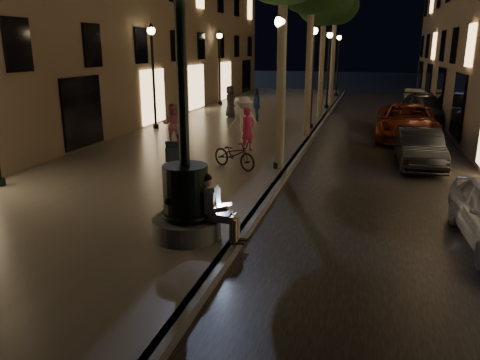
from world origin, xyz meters
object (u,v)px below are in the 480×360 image
(seated_man_laptop, at_px, (215,206))
(pedestrian_pink, at_px, (172,124))
(stroller, at_px, (176,153))
(pedestrian_white, at_px, (244,119))
(tree_third, at_px, (324,3))
(lamp_left_c, at_px, (220,58))
(bicycle, at_px, (234,154))
(lamp_left_b, at_px, (153,63))
(lamp_curb_c, at_px, (329,59))
(lamp_curb_b, at_px, (313,63))
(car_rear, at_px, (423,109))
(car_fifth, at_px, (415,99))
(fountain_lamppost, at_px, (186,189))
(pedestrian_red, at_px, (248,130))
(car_second, at_px, (419,148))
(car_third, at_px, (406,122))
(lamp_curb_d, at_px, (338,57))
(lamp_curb_a, at_px, (280,71))
(pedestrian_dark, at_px, (230,102))
(tree_far, at_px, (335,7))
(pedestrian_blue, at_px, (256,105))

(seated_man_laptop, distance_m, pedestrian_pink, 9.93)
(stroller, xyz_separation_m, pedestrian_white, (0.85, 5.09, 0.37))
(tree_third, relative_size, lamp_left_c, 1.50)
(bicycle, bearing_deg, lamp_left_b, 69.78)
(tree_third, height_order, lamp_curb_c, tree_third)
(tree_third, xyz_separation_m, bicycle, (-1.33, -12.38, -5.48))
(lamp_curb_b, bearing_deg, lamp_curb_c, 90.00)
(car_rear, relative_size, pedestrian_pink, 3.16)
(car_fifth, distance_m, pedestrian_pink, 19.06)
(fountain_lamppost, xyz_separation_m, pedestrian_red, (-0.89, 8.30, -0.22))
(seated_man_laptop, bearing_deg, lamp_curb_c, 89.77)
(lamp_left_c, bearing_deg, tree_third, -29.40)
(car_second, height_order, car_fifth, car_fifth)
(fountain_lamppost, xyz_separation_m, lamp_curb_c, (0.70, 22.00, 2.02))
(pedestrian_red, bearing_deg, car_fifth, 13.71)
(car_second, bearing_deg, fountain_lamppost, -124.06)
(car_third, xyz_separation_m, bicycle, (-5.63, -7.81, -0.11))
(car_rear, bearing_deg, lamp_curb_d, 111.81)
(lamp_left_c, height_order, stroller, lamp_left_c)
(pedestrian_red, height_order, pedestrian_white, pedestrian_white)
(lamp_left_c, height_order, car_third, lamp_left_c)
(pedestrian_pink, xyz_separation_m, pedestrian_white, (2.60, 1.33, 0.11))
(car_rear, bearing_deg, pedestrian_red, -127.90)
(bicycle, bearing_deg, lamp_curb_d, 24.52)
(lamp_curb_a, bearing_deg, lamp_curb_b, 90.00)
(seated_man_laptop, distance_m, pedestrian_red, 8.44)
(lamp_curb_b, distance_m, pedestrian_dark, 5.73)
(tree_far, bearing_deg, lamp_curb_d, 90.76)
(lamp_left_b, bearing_deg, car_third, 7.16)
(car_second, distance_m, car_rear, 10.43)
(lamp_curb_d, xyz_separation_m, pedestrian_red, (-1.59, -21.70, -2.24))
(fountain_lamppost, distance_m, tree_third, 18.68)
(bicycle, bearing_deg, pedestrian_blue, 37.30)
(car_third, height_order, pedestrian_red, pedestrian_red)
(lamp_curb_a, height_order, bicycle, lamp_curb_a)
(lamp_curb_a, relative_size, car_fifth, 1.23)
(lamp_left_b, distance_m, bicycle, 8.98)
(car_fifth, bearing_deg, lamp_left_b, -132.30)
(seated_man_laptop, height_order, lamp_curb_c, lamp_curb_c)
(tree_far, xyz_separation_m, pedestrian_white, (-2.28, -13.93, -5.32))
(seated_man_laptop, xyz_separation_m, stroller, (-2.97, 4.98, -0.18))
(fountain_lamppost, distance_m, pedestrian_white, 10.19)
(car_fifth, bearing_deg, car_second, -91.44)
(pedestrian_dark, bearing_deg, lamp_left_b, 151.21)
(tree_third, bearing_deg, lamp_left_b, -139.80)
(lamp_left_c, bearing_deg, lamp_curb_a, -66.07)
(pedestrian_red, bearing_deg, fountain_lamppost, -136.92)
(fountain_lamppost, xyz_separation_m, lamp_left_c, (-6.40, 22.00, 2.02))
(car_second, xyz_separation_m, car_fifth, (1.07, 16.43, 0.01))
(lamp_curb_c, xyz_separation_m, pedestrian_red, (-1.59, -13.70, -2.24))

